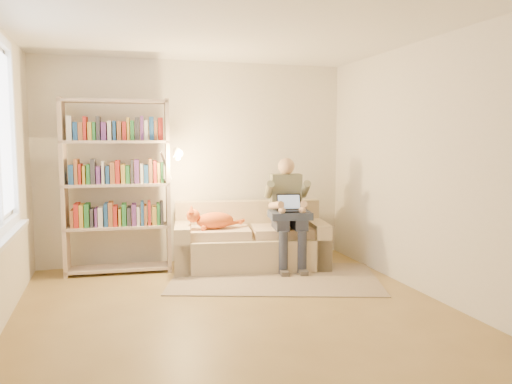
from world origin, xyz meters
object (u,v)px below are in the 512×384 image
object	(u,v)px
person	(288,207)
laptop	(288,207)
sofa	(250,243)
cat	(214,220)
bookshelf	(117,178)

from	to	relation	value
person	laptop	size ratio (longest dim) A/B	4.11
sofa	cat	bearing A→B (deg)	-165.28
laptop	bookshelf	world-z (taller)	bookshelf
sofa	laptop	xyz separation A→B (m)	(0.38, -0.33, 0.49)
person	cat	size ratio (longest dim) A/B	1.92
cat	laptop	size ratio (longest dim) A/B	2.14
person	laptop	distance (m)	0.12
sofa	cat	distance (m)	0.58
sofa	person	bearing A→B (deg)	-18.03
person	cat	bearing A→B (deg)	178.36
cat	person	bearing A→B (deg)	-1.64
sofa	cat	size ratio (longest dim) A/B	2.80
sofa	laptop	world-z (taller)	laptop
sofa	bookshelf	world-z (taller)	bookshelf
person	sofa	bearing A→B (deg)	161.97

